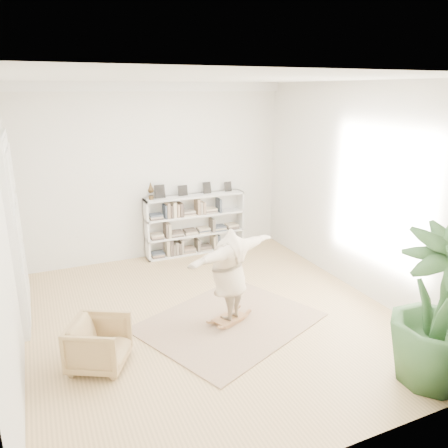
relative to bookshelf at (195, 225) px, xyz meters
name	(u,v)px	position (x,y,z in m)	size (l,w,h in m)	color
floor	(213,316)	(-0.74, -2.82, -0.64)	(6.00, 6.00, 0.00)	#A48655
room_shell	(154,87)	(-0.74, 0.12, 2.87)	(6.00, 6.00, 6.00)	silver
doors	(15,231)	(-3.45, -1.52, 0.76)	(0.09, 1.78, 2.92)	white
bookshelf	(195,225)	(0.00, 0.00, 0.00)	(2.20, 0.35, 1.64)	silver
armchair	(99,344)	(-2.58, -3.42, -0.31)	(0.69, 0.71, 0.65)	#A68358
rug	(229,322)	(-0.58, -3.09, -0.63)	(2.50, 2.00, 0.02)	tan
rocker_board	(229,318)	(-0.58, -3.09, -0.57)	(0.59, 0.48, 0.11)	brown
person	(230,272)	(-0.58, -3.09, 0.21)	(1.77, 0.48, 1.44)	#C9B497
houseplant	(439,309)	(1.10, -5.37, 0.35)	(1.10, 1.10, 1.97)	#2E5329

